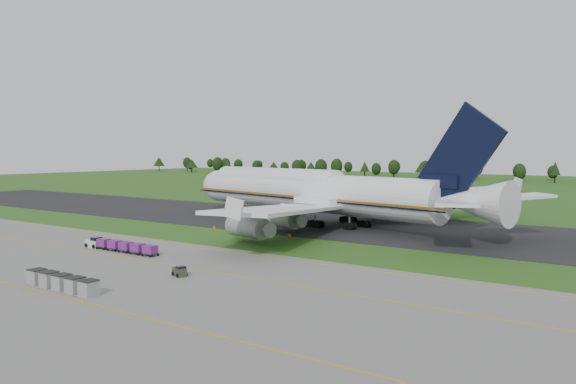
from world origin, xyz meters
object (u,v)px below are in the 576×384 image
Objects in this scene: aircraft at (315,192)px; edge_markers at (250,232)px; utility_cart at (180,272)px; baggage_train at (119,246)px; uld_row at (62,282)px.

aircraft is 4.55× the size of edge_markers.
utility_cart is 36.53m from edge_markers.
aircraft is at bearing 81.94° from baggage_train.
baggage_train is 21.04m from utility_cart.
uld_row is (14.16, -18.95, 0.01)m from baggage_train.
baggage_train reaches higher than edge_markers.
aircraft reaches higher than uld_row.
utility_cart is 0.12× the size of edge_markers.
uld_row is at bearing -83.17° from aircraft.
aircraft reaches higher than baggage_train.
aircraft is 54.39m from utility_cart.
aircraft is 7.36× the size of uld_row.
baggage_train is at bearing 161.07° from utility_cart.
baggage_train is 1.36× the size of uld_row.
aircraft is 20.41m from edge_markers.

